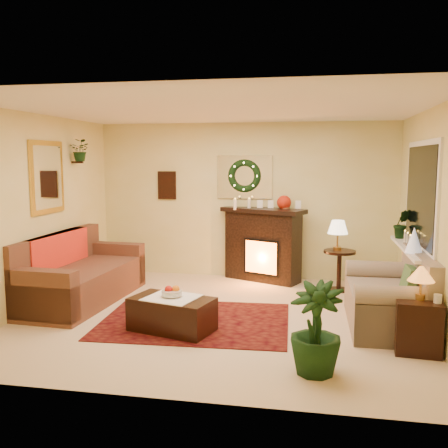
% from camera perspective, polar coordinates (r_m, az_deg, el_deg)
% --- Properties ---
extents(floor, '(5.00, 5.00, 0.00)m').
position_cam_1_polar(floor, '(6.48, -0.58, -10.53)').
color(floor, beige).
rests_on(floor, ground).
extents(ceiling, '(5.00, 5.00, 0.00)m').
position_cam_1_polar(ceiling, '(6.19, -0.61, 13.00)').
color(ceiling, white).
rests_on(ceiling, ground).
extents(wall_back, '(5.00, 5.00, 0.00)m').
position_cam_1_polar(wall_back, '(8.41, 2.37, 2.66)').
color(wall_back, '#EFD88C').
rests_on(wall_back, ground).
extents(wall_front, '(5.00, 5.00, 0.00)m').
position_cam_1_polar(wall_front, '(4.04, -6.76, -2.59)').
color(wall_front, '#EFD88C').
rests_on(wall_front, ground).
extents(wall_left, '(4.50, 4.50, 0.00)m').
position_cam_1_polar(wall_left, '(7.12, -20.75, 1.31)').
color(wall_left, '#EFD88C').
rests_on(wall_left, ground).
extents(wall_right, '(4.50, 4.50, 0.00)m').
position_cam_1_polar(wall_right, '(6.23, 22.60, 0.41)').
color(wall_right, '#EFD88C').
rests_on(wall_right, ground).
extents(area_rug, '(2.37, 1.83, 0.01)m').
position_cam_1_polar(area_rug, '(6.31, -3.32, -10.98)').
color(area_rug, maroon).
rests_on(area_rug, floor).
extents(sofa, '(1.11, 2.28, 0.96)m').
position_cam_1_polar(sofa, '(7.33, -15.96, -5.22)').
color(sofa, '#3C2B1D').
rests_on(sofa, floor).
extents(red_throw, '(0.86, 1.41, 0.02)m').
position_cam_1_polar(red_throw, '(7.45, -15.87, -4.82)').
color(red_throw, red).
rests_on(red_throw, sofa).
extents(fireplace, '(1.29, 0.85, 1.13)m').
position_cam_1_polar(fireplace, '(8.26, 4.46, -2.69)').
color(fireplace, black).
rests_on(fireplace, floor).
extents(poinsettia, '(0.23, 0.23, 0.23)m').
position_cam_1_polar(poinsettia, '(8.13, 6.88, 2.45)').
color(poinsettia, '#AD1E0C').
rests_on(poinsettia, fireplace).
extents(mantel_candle_a, '(0.06, 0.06, 0.18)m').
position_cam_1_polar(mantel_candle_a, '(8.17, 1.29, 2.24)').
color(mantel_candle_a, white).
rests_on(mantel_candle_a, fireplace).
extents(mantel_candle_b, '(0.06, 0.06, 0.18)m').
position_cam_1_polar(mantel_candle_b, '(8.19, 2.90, 2.25)').
color(mantel_candle_b, beige).
rests_on(mantel_candle_b, fireplace).
extents(mantel_mirror, '(0.92, 0.02, 0.72)m').
position_cam_1_polar(mantel_mirror, '(8.37, 2.37, 5.38)').
color(mantel_mirror, white).
rests_on(mantel_mirror, wall_back).
extents(wreath, '(0.55, 0.11, 0.55)m').
position_cam_1_polar(wreath, '(8.33, 2.33, 5.51)').
color(wreath, '#194719').
rests_on(wreath, wall_back).
extents(wall_art, '(0.32, 0.03, 0.48)m').
position_cam_1_polar(wall_art, '(8.67, -6.53, 4.42)').
color(wall_art, '#381E11').
rests_on(wall_art, wall_back).
extents(gold_mirror, '(0.03, 0.84, 1.00)m').
position_cam_1_polar(gold_mirror, '(7.34, -19.56, 5.06)').
color(gold_mirror, gold).
rests_on(gold_mirror, wall_left).
extents(hanging_plant, '(0.33, 0.28, 0.36)m').
position_cam_1_polar(hanging_plant, '(7.93, -16.02, 6.94)').
color(hanging_plant, '#194719').
rests_on(hanging_plant, wall_left).
extents(loveseat, '(0.92, 1.57, 0.90)m').
position_cam_1_polar(loveseat, '(6.33, 18.24, -7.40)').
color(loveseat, tan).
rests_on(loveseat, floor).
extents(window_frame, '(0.03, 1.86, 1.36)m').
position_cam_1_polar(window_frame, '(6.74, 21.62, 3.09)').
color(window_frame, white).
rests_on(window_frame, wall_right).
extents(window_glass, '(0.02, 1.70, 1.22)m').
position_cam_1_polar(window_glass, '(6.74, 21.49, 3.09)').
color(window_glass, black).
rests_on(window_glass, wall_right).
extents(window_sill, '(0.22, 1.86, 0.04)m').
position_cam_1_polar(window_sill, '(6.80, 20.48, -2.60)').
color(window_sill, white).
rests_on(window_sill, wall_right).
extents(mini_tree, '(0.20, 0.20, 0.31)m').
position_cam_1_polar(mini_tree, '(6.36, 20.89, -1.74)').
color(mini_tree, silver).
rests_on(mini_tree, window_sill).
extents(sill_plant, '(0.29, 0.24, 0.54)m').
position_cam_1_polar(sill_plant, '(7.43, 19.65, -0.07)').
color(sill_plant, '#194811').
rests_on(sill_plant, window_sill).
extents(side_table_round, '(0.62, 0.62, 0.62)m').
position_cam_1_polar(side_table_round, '(7.82, 13.02, -5.13)').
color(side_table_round, black).
rests_on(side_table_round, floor).
extents(lamp_cream, '(0.31, 0.31, 0.47)m').
position_cam_1_polar(lamp_cream, '(7.74, 12.87, -1.07)').
color(lamp_cream, '#FFEDC1').
rests_on(lamp_cream, side_table_round).
extents(end_table_square, '(0.49, 0.49, 0.55)m').
position_cam_1_polar(end_table_square, '(5.67, 21.25, -10.83)').
color(end_table_square, black).
rests_on(end_table_square, floor).
extents(lamp_tiffany, '(0.27, 0.27, 0.40)m').
position_cam_1_polar(lamp_tiffany, '(5.56, 21.58, -6.14)').
color(lamp_tiffany, '#D45D1E').
rests_on(lamp_tiffany, end_table_square).
extents(coffee_table, '(1.05, 0.75, 0.40)m').
position_cam_1_polar(coffee_table, '(5.94, -5.96, -10.15)').
color(coffee_table, '#492712').
rests_on(coffee_table, floor).
extents(fruit_bowl, '(0.24, 0.24, 0.06)m').
position_cam_1_polar(fruit_bowl, '(5.89, -5.98, -7.85)').
color(fruit_bowl, beige).
rests_on(fruit_bowl, coffee_table).
extents(floor_palm, '(1.80, 1.80, 2.62)m').
position_cam_1_polar(floor_palm, '(4.80, 10.44, -11.52)').
color(floor_palm, '#0F3613').
rests_on(floor_palm, floor).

